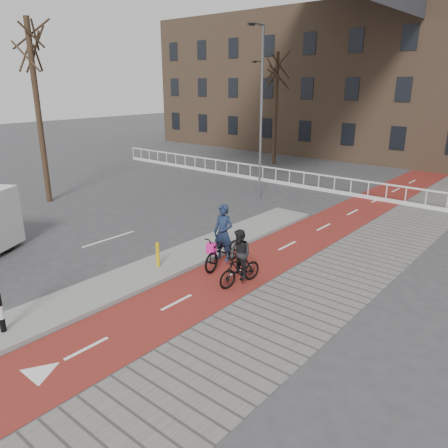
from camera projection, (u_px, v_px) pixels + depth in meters
The scene contains 13 objects.
ground at pixel (87, 312), 12.11m from camera, with size 120.00×120.00×0.00m, color #38383A.
bike_lane at pixel (312, 233), 18.49m from camera, with size 2.50×60.00×0.01m, color maroon.
sidewalk at pixel (377, 248), 16.79m from camera, with size 3.00×60.00×0.01m, color slate.
curb_island at pixel (174, 261), 15.44m from camera, with size 1.80×16.00×0.12m, color gray.
bollard at pixel (158, 255), 14.73m from camera, with size 0.12×0.12×0.85m, color #DEB90C.
cyclist_near at pixel (223, 246), 14.93m from camera, with size 1.02×2.22×2.20m.
cyclist_far at pixel (240, 262), 13.55m from camera, with size 0.85×1.71×1.80m.
railing at pixel (276, 179), 27.47m from camera, with size 28.00×0.10×0.99m.
townhouse_row at pixel (404, 59), 34.87m from camera, with size 46.00×10.00×15.90m.
tree_left at pixel (39, 114), 22.03m from camera, with size 0.29×0.29×9.09m, color #322316.
tree_mid at pixel (276, 110), 32.77m from camera, with size 0.27×0.27×8.19m, color #322316.
streetlight_near at pixel (261, 116), 22.56m from camera, with size 0.12×0.12×8.83m, color slate.
streetlight_left at pixel (261, 113), 33.60m from camera, with size 0.12×0.12×7.65m, color slate.
Camera 1 is at (9.82, -5.81, 6.09)m, focal length 35.00 mm.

